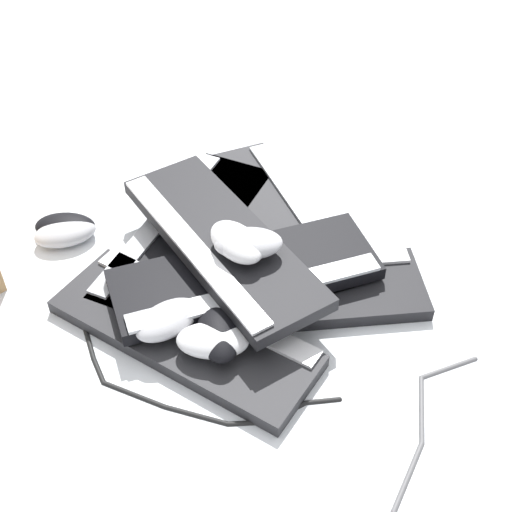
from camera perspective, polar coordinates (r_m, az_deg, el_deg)
The scene contains 16 objects.
ground_plane at distance 1.26m, azimuth 1.75°, elevation -0.24°, with size 3.20×3.20×0.00m, color silver.
keyboard_0 at distance 1.19m, azimuth 2.91°, elevation -2.81°, with size 0.46×0.34×0.03m.
keyboard_1 at distance 1.32m, azimuth 1.37°, elevation 2.93°, with size 0.41×0.42×0.03m.
keyboard_2 at distance 1.30m, azimuth -5.61°, elevation 1.88°, with size 0.17×0.45×0.03m.
keyboard_3 at distance 1.14m, azimuth -5.71°, elevation -6.03°, with size 0.46×0.23×0.03m.
keyboard_4 at distance 1.17m, azimuth -0.83°, elevation -1.57°, with size 0.43×0.40×0.03m.
keyboard_5 at distance 1.19m, azimuth -2.84°, elevation 1.18°, with size 0.45×0.38×0.03m.
mouse_0 at distance 1.34m, azimuth -15.02°, elevation 2.29°, with size 0.11×0.07×0.04m, color black.
mouse_1 at distance 1.13m, azimuth -0.62°, elevation 1.02°, with size 0.11×0.07×0.04m, color #B7B7BC.
mouse_2 at distance 1.08m, azimuth -3.49°, elevation -6.76°, with size 0.11×0.07×0.04m, color silver.
mouse_3 at distance 1.14m, azimuth -1.59°, elevation 1.13°, with size 0.11×0.07×0.04m, color silver.
mouse_4 at distance 1.33m, azimuth -15.03°, elevation 1.79°, with size 0.11×0.07×0.04m, color #B7B7BC.
mouse_5 at distance 1.11m, azimuth -7.11°, elevation -5.09°, with size 0.11×0.07×0.04m, color #B7B7BC.
mouse_6 at distance 1.08m, azimuth -3.01°, elevation -6.25°, with size 0.11×0.07×0.04m, color black.
cable_0 at distance 1.00m, azimuth 9.94°, elevation -18.77°, with size 0.24×0.52×0.01m.
cable_1 at distance 1.09m, azimuth -6.16°, elevation -10.31°, with size 0.46×0.13×0.01m.
Camera 1 is at (0.30, -0.85, 0.88)m, focal length 50.00 mm.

